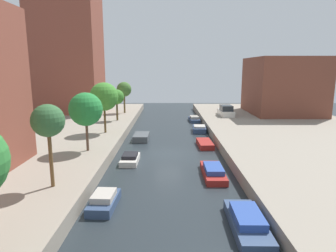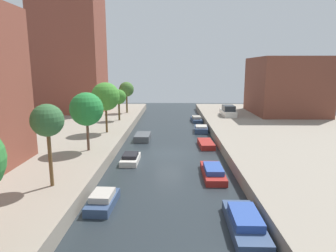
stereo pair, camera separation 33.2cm
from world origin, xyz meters
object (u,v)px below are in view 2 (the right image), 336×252
object	(u,v)px
moored_boat_left_1	(103,200)
moored_boat_left_3	(143,137)
parked_car	(228,111)
moored_boat_right_5	(196,119)
street_tree_1	(47,121)
moored_boat_right_1	(245,223)
low_block_right	(285,86)
moored_boat_right_2	(213,172)
street_tree_4	(119,97)
moored_boat_left_2	(130,159)
street_tree_3	(106,97)
street_tree_2	(87,109)
moored_boat_right_4	(201,129)
apartment_tower_far	(70,48)
street_tree_5	(126,90)
moored_boat_right_3	(206,144)

from	to	relation	value
moored_boat_left_1	moored_boat_left_3	world-z (taller)	moored_boat_left_1
moored_boat_left_1	moored_boat_left_3	size ratio (longest dim) A/B	1.00
parked_car	moored_boat_right_5	size ratio (longest dim) A/B	1.18
street_tree_1	moored_boat_right_1	size ratio (longest dim) A/B	1.09
low_block_right	moored_boat_right_2	world-z (taller)	low_block_right
street_tree_4	moored_boat_left_2	distance (m)	16.39
street_tree_3	street_tree_2	bearing A→B (deg)	-90.00
moored_boat_right_2	moored_boat_right_4	world-z (taller)	moored_boat_right_4
apartment_tower_far	moored_boat_right_5	size ratio (longest dim) A/B	5.35
street_tree_4	moored_boat_left_1	distance (m)	24.36
street_tree_3	parked_car	distance (m)	20.06
apartment_tower_far	street_tree_4	xyz separation A→B (m)	(8.95, -7.99, -6.95)
street_tree_2	street_tree_3	world-z (taller)	street_tree_3
moored_boat_left_2	moored_boat_left_1	bearing A→B (deg)	-93.21
moored_boat_left_1	moored_boat_left_2	xyz separation A→B (m)	(0.47, 8.35, -0.05)
moored_boat_left_2	moored_boat_right_4	distance (m)	14.62
moored_boat_right_5	street_tree_2	bearing A→B (deg)	-118.97
street_tree_3	street_tree_4	world-z (taller)	street_tree_3
parked_car	street_tree_5	bearing A→B (deg)	169.58
moored_boat_right_1	moored_boat_right_3	bearing A→B (deg)	90.52
moored_boat_right_3	parked_car	bearing A→B (deg)	71.01
apartment_tower_far	moored_boat_right_2	size ratio (longest dim) A/B	4.52
street_tree_5	moored_boat_left_1	distance (m)	31.30
street_tree_3	moored_boat_right_4	distance (m)	12.98
moored_boat_right_3	moored_boat_right_4	xyz separation A→B (m)	(0.18, 7.27, 0.10)
moored_boat_right_1	moored_boat_right_4	xyz separation A→B (m)	(0.03, 23.47, -0.02)
moored_boat_left_1	street_tree_5	bearing A→B (deg)	95.96
moored_boat_left_2	moored_boat_right_2	bearing A→B (deg)	-26.04
parked_car	moored_boat_right_5	xyz separation A→B (m)	(-4.71, 0.62, -1.32)
street_tree_1	street_tree_2	xyz separation A→B (m)	(0.00, 7.94, -0.39)
moored_boat_right_3	moored_boat_right_2	bearing A→B (deg)	-92.92
low_block_right	moored_boat_left_1	world-z (taller)	low_block_right
street_tree_4	moored_boat_right_3	world-z (taller)	street_tree_4
street_tree_3	moored_boat_left_3	world-z (taller)	street_tree_3
low_block_right	street_tree_3	distance (m)	29.00
street_tree_4	street_tree_2	bearing A→B (deg)	-90.00
street_tree_1	moored_boat_right_1	xyz separation A→B (m)	(11.00, -3.16, -4.61)
moored_boat_left_3	moored_boat_right_3	world-z (taller)	moored_boat_left_3
moored_boat_right_4	street_tree_5	bearing A→B (deg)	138.29
street_tree_4	moored_boat_right_2	world-z (taller)	street_tree_4
street_tree_3	moored_boat_right_5	world-z (taller)	street_tree_3
moored_boat_left_1	moored_boat_right_5	xyz separation A→B (m)	(7.81, 28.56, -0.03)
street_tree_2	street_tree_5	distance (m)	22.20
moored_boat_right_4	moored_boat_left_1	bearing A→B (deg)	-110.42
moored_boat_right_1	moored_boat_right_5	xyz separation A→B (m)	(0.03, 31.03, -0.05)
street_tree_4	moored_boat_left_3	world-z (taller)	street_tree_4
street_tree_5	moored_boat_right_1	xyz separation A→B (m)	(11.00, -33.30, -4.33)
low_block_right	street_tree_1	world-z (taller)	low_block_right
moored_boat_left_2	moored_boat_right_5	size ratio (longest dim) A/B	0.82
street_tree_5	moored_boat_left_2	distance (m)	23.20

